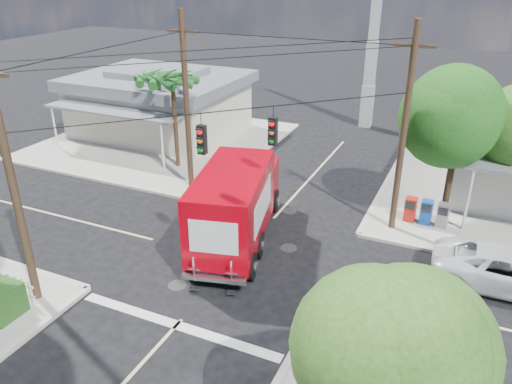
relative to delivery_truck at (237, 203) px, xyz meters
The scene contains 13 objects.
ground 2.40m from the delivery_truck, 66.18° to the right, with size 120.00×120.00×0.00m, color black.
sidewalk_nw 13.97m from the delivery_truck, 137.45° to the left, with size 14.12×14.12×0.14m.
road_markings 3.51m from the delivery_truck, 77.44° to the right, with size 32.00×32.00×0.01m.
building_nw 15.78m from the delivery_truck, 135.96° to the left, with size 10.80×10.20×4.30m.
radio_tower 18.94m from the delivery_truck, 86.40° to the left, with size 0.80×0.80×17.00m.
tree_ne_front 9.93m from the delivery_truck, 33.74° to the left, with size 4.21×4.14×6.66m.
tree_se 11.85m from the delivery_truck, 48.74° to the right, with size 3.67×3.54×5.62m.
palm_nw_front 9.67m from the delivery_truck, 138.74° to the left, with size 3.01×3.08×5.59m.
palm_nw_back 11.95m from the delivery_truck, 139.68° to the left, with size 3.01×3.08×5.19m.
utility_poles 3.06m from the delivery_truck, behind, with size 12.00×10.68×9.00m.
vending_boxes 8.63m from the delivery_truck, 33.27° to the left, with size 1.90×0.50×1.10m.
delivery_truck is the anchor object (origin of this frame).
parked_car 10.65m from the delivery_truck, ahead, with size 2.50×5.41×1.50m, color silver.
Camera 1 is at (7.84, -15.11, 10.93)m, focal length 35.00 mm.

